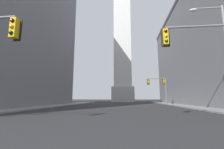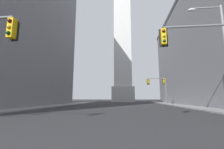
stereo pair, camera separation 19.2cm
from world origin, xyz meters
name	(u,v)px [view 2 (the right image)]	position (x,y,z in m)	size (l,w,h in m)	color
sidewalk_left	(35,107)	(-12.41, 21.49, 0.07)	(5.00, 71.62, 0.15)	gray
sidewalk_right	(207,108)	(12.41, 21.49, 0.07)	(5.00, 71.62, 0.15)	gray
obelisk	(123,29)	(0.00, 59.68, 30.93)	(8.62, 8.62, 64.73)	silver
traffic_light_near_right	(219,45)	(7.70, 9.46, 4.86)	(5.82, 0.52, 6.33)	slate
traffic_light_mid_right	(159,84)	(8.63, 32.91, 4.40)	(4.16, 0.50, 5.82)	slate
street_lamp	(221,47)	(9.27, 11.89, 5.53)	(2.77, 0.36, 9.17)	gray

